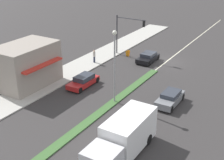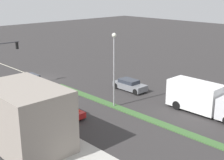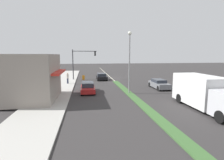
# 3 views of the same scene
# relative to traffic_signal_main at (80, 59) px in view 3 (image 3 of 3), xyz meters

# --- Properties ---
(ground_plane) EXTENTS (160.00, 160.00, 0.00)m
(ground_plane) POSITION_rel_traffic_signal_main_xyz_m (-6.12, 17.31, -3.90)
(ground_plane) COLOR #333030
(sidewalk_right) EXTENTS (4.00, 73.00, 0.12)m
(sidewalk_right) POSITION_rel_traffic_signal_main_xyz_m (2.88, 17.81, -3.84)
(sidewalk_right) COLOR #B2AFA8
(sidewalk_right) RESTS_ON ground
(median_strip) EXTENTS (0.90, 46.00, 0.10)m
(median_strip) POSITION_rel_traffic_signal_main_xyz_m (-6.12, 26.31, -3.85)
(median_strip) COLOR #3D6633
(median_strip) RESTS_ON ground
(lane_marking_center) EXTENTS (0.16, 60.00, 0.01)m
(lane_marking_center) POSITION_rel_traffic_signal_main_xyz_m (-6.12, -0.69, -3.90)
(lane_marking_center) COLOR beige
(lane_marking_center) RESTS_ON ground
(building_corner_store) EXTENTS (5.15, 7.01, 4.67)m
(building_corner_store) POSITION_rel_traffic_signal_main_xyz_m (4.42, 14.81, -1.44)
(building_corner_store) COLOR gray
(building_corner_store) RESTS_ON sidewalk_right
(traffic_signal_main) EXTENTS (4.59, 0.34, 5.60)m
(traffic_signal_main) POSITION_rel_traffic_signal_main_xyz_m (0.00, 0.00, 0.00)
(traffic_signal_main) COLOR #333338
(traffic_signal_main) RESTS_ON sidewalk_right
(street_lamp) EXTENTS (0.44, 0.44, 7.37)m
(street_lamp) POSITION_rel_traffic_signal_main_xyz_m (-6.12, 13.25, 0.88)
(street_lamp) COLOR gray
(street_lamp) RESTS_ON median_strip
(pedestrian) EXTENTS (0.34, 0.34, 1.73)m
(pedestrian) POSITION_rel_traffic_signal_main_xyz_m (2.00, 5.00, -2.87)
(pedestrian) COLOR #282D42
(pedestrian) RESTS_ON sidewalk_right
(warning_aframe_sign) EXTENTS (0.45, 0.53, 0.84)m
(warning_aframe_sign) POSITION_rel_traffic_signal_main_xyz_m (-0.48, 0.13, -3.47)
(warning_aframe_sign) COLOR orange
(warning_aframe_sign) RESTS_ON ground
(delivery_truck) EXTENTS (2.44, 7.50, 2.87)m
(delivery_truck) POSITION_rel_traffic_signal_main_xyz_m (-11.12, 20.29, -2.43)
(delivery_truck) COLOR silver
(delivery_truck) RESTS_ON ground
(hatchback_red) EXTENTS (1.74, 4.20, 1.26)m
(hatchback_red) POSITION_rel_traffic_signal_main_xyz_m (-1.12, 11.74, -3.29)
(hatchback_red) COLOR #AD1E1E
(hatchback_red) RESTS_ON ground
(suv_grey) EXTENTS (1.74, 4.08, 1.29)m
(suv_grey) POSITION_rel_traffic_signal_main_xyz_m (-11.12, 10.74, -3.26)
(suv_grey) COLOR slate
(suv_grey) RESTS_ON ground
(suv_black) EXTENTS (1.88, 3.86, 1.24)m
(suv_black) POSITION_rel_traffic_signal_main_xyz_m (-3.92, 0.70, -3.30)
(suv_black) COLOR black
(suv_black) RESTS_ON ground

